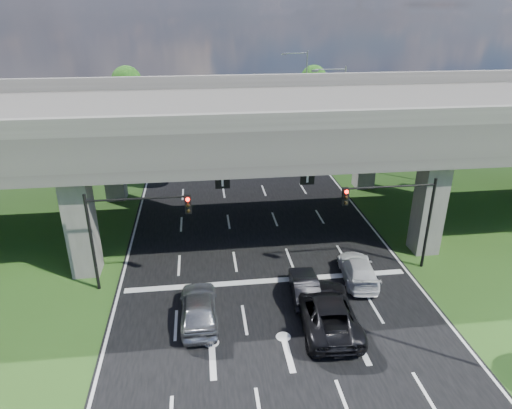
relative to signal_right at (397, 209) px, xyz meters
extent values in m
plane|color=#294616|center=(-7.82, -3.94, -4.19)|extent=(160.00, 160.00, 0.00)
cube|color=black|center=(-7.82, 6.06, -4.17)|extent=(18.00, 120.00, 0.03)
cube|color=#383633|center=(-7.82, 8.06, 3.81)|extent=(80.00, 15.00, 2.00)
cube|color=#5F5D58|center=(-7.82, 0.81, 5.31)|extent=(80.00, 0.50, 1.00)
cube|color=#5F5D58|center=(-7.82, 15.31, 5.31)|extent=(80.00, 0.50, 1.00)
cube|color=#5F5D58|center=(-18.82, 2.06, -0.69)|extent=(1.60, 1.60, 7.00)
cube|color=#5F5D58|center=(-18.82, 14.06, -0.69)|extent=(1.60, 1.60, 7.00)
cube|color=#5F5D58|center=(3.18, 2.06, -0.69)|extent=(1.60, 1.60, 7.00)
cube|color=#5F5D58|center=(3.18, 14.06, -0.69)|extent=(1.60, 1.60, 7.00)
cube|color=black|center=(-10.32, 1.06, 1.81)|extent=(0.85, 0.06, 0.85)
cube|color=black|center=(-5.32, 1.06, 1.81)|extent=(0.85, 0.06, 0.85)
cube|color=#9E9E99|center=(-33.82, 31.06, -2.19)|extent=(20.00, 10.00, 4.00)
cylinder|color=black|center=(2.18, 0.06, -1.19)|extent=(0.18, 0.18, 6.00)
cylinder|color=black|center=(-0.57, 0.06, 1.41)|extent=(5.50, 0.12, 0.12)
cube|color=black|center=(-3.32, -0.12, 1.01)|extent=(0.35, 0.28, 1.05)
sphere|color=#FF0C05|center=(-3.32, -0.28, 1.36)|extent=(0.22, 0.22, 0.22)
cylinder|color=black|center=(-17.82, 0.06, -1.19)|extent=(0.18, 0.18, 6.00)
cylinder|color=black|center=(-15.07, 0.06, 1.41)|extent=(5.50, 0.12, 0.12)
cube|color=black|center=(-12.32, -0.12, 1.01)|extent=(0.35, 0.28, 1.05)
sphere|color=#FF0C05|center=(-12.32, -0.28, 1.36)|extent=(0.22, 0.22, 0.22)
cylinder|color=gray|center=(2.68, 20.06, 0.81)|extent=(0.16, 0.16, 10.00)
cylinder|color=gray|center=(1.18, 20.06, 5.51)|extent=(3.00, 0.10, 0.10)
cube|color=gray|center=(-0.32, 20.06, 5.41)|extent=(0.60, 0.25, 0.18)
cylinder|color=gray|center=(2.68, 36.06, 0.81)|extent=(0.16, 0.16, 10.00)
cylinder|color=gray|center=(1.18, 36.06, 5.51)|extent=(3.00, 0.10, 0.10)
cube|color=gray|center=(-0.32, 36.06, 5.41)|extent=(0.60, 0.25, 0.18)
cylinder|color=black|center=(-21.82, 22.06, -2.54)|extent=(0.36, 0.36, 3.30)
sphere|color=#164713|center=(-21.82, 22.06, 0.46)|extent=(4.50, 4.50, 4.50)
sphere|color=#164713|center=(-21.42, 21.76, 1.81)|extent=(3.60, 3.60, 3.60)
sphere|color=#164713|center=(-22.12, 22.46, -0.44)|extent=(3.30, 3.30, 3.30)
cylinder|color=black|center=(-24.82, 30.06, -2.76)|extent=(0.36, 0.36, 2.86)
sphere|color=#164713|center=(-24.82, 30.06, -0.16)|extent=(3.90, 3.90, 3.90)
sphere|color=#164713|center=(-24.42, 29.76, 1.01)|extent=(3.12, 3.12, 3.12)
sphere|color=#164713|center=(-25.12, 30.46, -0.94)|extent=(2.86, 2.86, 2.86)
cylinder|color=black|center=(-20.82, 38.06, -2.43)|extent=(0.36, 0.36, 3.52)
sphere|color=#164713|center=(-20.82, 38.06, 0.77)|extent=(4.80, 4.80, 4.80)
sphere|color=#164713|center=(-20.42, 37.76, 2.21)|extent=(3.84, 3.84, 3.84)
sphere|color=#164713|center=(-21.12, 38.46, -0.19)|extent=(3.52, 3.52, 3.52)
cylinder|color=black|center=(5.18, 24.06, -2.65)|extent=(0.36, 0.36, 3.08)
sphere|color=#164713|center=(5.18, 24.06, 0.15)|extent=(4.20, 4.20, 4.20)
sphere|color=#164713|center=(5.58, 23.76, 1.41)|extent=(3.36, 3.36, 3.36)
sphere|color=#164713|center=(4.88, 24.46, -0.69)|extent=(3.08, 3.08, 3.08)
cylinder|color=black|center=(8.18, 32.06, -2.76)|extent=(0.36, 0.36, 2.86)
sphere|color=#164713|center=(8.18, 32.06, -0.16)|extent=(3.90, 3.90, 3.90)
sphere|color=#164713|center=(8.58, 31.76, 1.01)|extent=(3.12, 3.12, 3.12)
sphere|color=#164713|center=(7.88, 32.46, -0.94)|extent=(2.86, 2.86, 2.86)
cylinder|color=black|center=(4.18, 40.06, -2.54)|extent=(0.36, 0.36, 3.30)
sphere|color=#164713|center=(4.18, 40.06, 0.46)|extent=(4.50, 4.50, 4.50)
sphere|color=#164713|center=(4.58, 39.76, 1.81)|extent=(3.60, 3.60, 3.60)
sphere|color=#164713|center=(3.88, 40.46, -0.44)|extent=(3.30, 3.30, 3.30)
imported|color=#94969B|center=(-11.98, -3.69, -3.33)|extent=(1.97, 4.84, 1.65)
imported|color=black|center=(-6.02, -2.27, -3.49)|extent=(1.78, 4.18, 1.34)
imported|color=silver|center=(-2.42, -0.94, -3.48)|extent=(2.43, 4.83, 1.35)
imported|color=black|center=(-5.45, -4.81, -3.31)|extent=(3.12, 6.24, 1.70)
camera|label=1|loc=(-11.49, -23.54, 11.15)|focal=32.00mm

